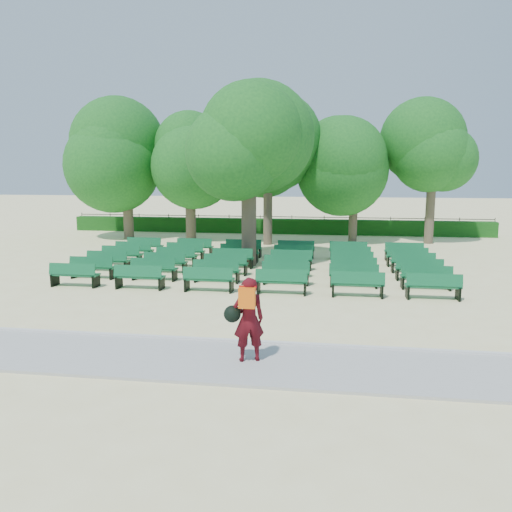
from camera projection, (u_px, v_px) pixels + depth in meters
The scene contains 9 objects.
ground at pixel (231, 282), 17.39m from camera, with size 120.00×120.00×0.00m, color #F4E7A1.
paving at pixel (161, 358), 10.16m from camera, with size 30.00×2.20×0.06m, color #A9AAA6.
curb at pixel (178, 339), 11.28m from camera, with size 30.00×0.12×0.10m, color silver.
hedge at pixel (275, 226), 30.97m from camera, with size 26.00×0.70×0.90m, color #154E15.
fence at pixel (276, 233), 31.43m from camera, with size 26.00×0.10×1.02m, color black, non-canonical shape.
tree_line at pixel (267, 242), 27.14m from camera, with size 21.80×6.80×7.04m, color #1B651F, non-canonical shape.
bench_array at pixel (259, 270), 19.06m from camera, with size 1.62×0.54×1.01m.
tree_among at pixel (249, 155), 19.70m from camera, with size 4.56×4.56×6.55m.
person at pixel (247, 318), 9.82m from camera, with size 0.85×0.59×1.70m.
Camera 1 is at (3.35, -16.68, 3.78)m, focal length 35.00 mm.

